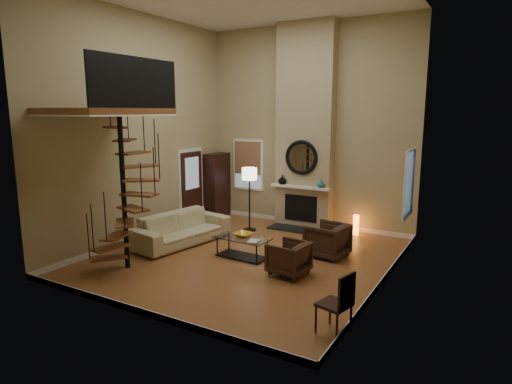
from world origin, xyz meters
The scene contains 32 objects.
ground centered at (0.00, 0.00, -0.01)m, with size 6.00×6.50×0.01m, color #AF6D38.
back_wall centered at (0.00, 3.25, 2.75)m, with size 6.00×0.02×5.50m, color tan.
front_wall centered at (0.00, -3.25, 2.75)m, with size 6.00×0.02×5.50m, color tan.
left_wall centered at (-3.00, 0.00, 2.75)m, with size 0.02×6.50×5.50m, color tan.
right_wall centered at (3.00, 0.00, 2.75)m, with size 0.02×6.50×5.50m, color tan.
baseboard_back centered at (0.00, 3.24, 0.06)m, with size 6.00×0.02×0.12m, color white.
baseboard_front centered at (0.00, -3.24, 0.06)m, with size 6.00×0.02×0.12m, color white.
baseboard_left centered at (-2.99, 0.00, 0.06)m, with size 0.02×6.50×0.12m, color white.
baseboard_right centered at (2.99, 0.00, 0.06)m, with size 0.02×6.50×0.12m, color white.
chimney_breast centered at (0.00, 3.06, 2.75)m, with size 1.60×0.38×5.50m, color tan.
hearth centered at (0.00, 2.57, 0.02)m, with size 1.50×0.60×0.04m, color black.
firebox centered at (0.00, 2.86, 0.55)m, with size 0.95×0.02×0.72m, color black.
mantel centered at (0.00, 2.78, 1.15)m, with size 1.70×0.18×0.06m, color white.
mirror_frame centered at (0.00, 2.84, 1.95)m, with size 0.94×0.94×0.10m, color black.
mirror_disc centered at (0.00, 2.85, 1.95)m, with size 0.80×0.80×0.01m, color white.
vase_left centered at (-0.55, 2.82, 1.30)m, with size 0.24×0.24×0.25m, color black.
vase_right centered at (0.60, 2.82, 1.28)m, with size 0.20×0.20×0.21m, color #1A5D55.
window_back centered at (-1.90, 3.22, 1.62)m, with size 1.02×0.06×1.52m.
window_right centered at (2.97, 2.00, 1.63)m, with size 0.06×1.02×1.52m.
entry_door centered at (-2.95, 1.80, 1.05)m, with size 0.10×1.05×2.16m.
loft centered at (-2.04, -1.80, 3.24)m, with size 1.70×2.20×1.09m.
spiral_stair centered at (-1.78, -1.79, 1.78)m, with size 1.47×1.47×4.06m.
hutch centered at (-2.76, 2.84, 0.95)m, with size 0.41×0.88×1.97m, color black.
sofa centered at (-1.88, 0.05, 0.40)m, with size 2.48×0.97×0.72m, color tan.
armchair_near centered at (1.58, 0.95, 0.35)m, with size 0.82×0.84×0.77m, color #3C251C.
armchair_far centered at (1.34, -0.53, 0.35)m, with size 0.70×0.72×0.65m, color #3C251C.
coffee_table centered at (-0.08, -0.08, 0.28)m, with size 1.25×0.67×0.45m.
bowl centered at (-0.08, -0.03, 0.50)m, with size 0.41×0.41×0.10m, color gold.
book centered at (0.27, -0.23, 0.46)m, with size 0.22×0.30×0.03m, color gray.
floor_lamp centered at (-1.07, 1.90, 1.41)m, with size 0.40×0.40×1.71m.
accent_lamp centered at (1.55, 2.93, 0.25)m, with size 0.15×0.15×0.55m, color orange.
side_chair centered at (2.91, -2.27, 0.53)m, with size 0.52×0.51×0.93m.
Camera 1 is at (4.78, -7.89, 3.18)m, focal length 30.52 mm.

